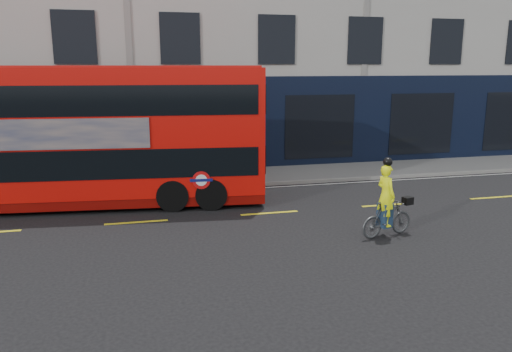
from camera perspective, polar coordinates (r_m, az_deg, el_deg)
name	(u,v)px	position (r m, az deg, el deg)	size (l,w,h in m)	color
ground	(137,240)	(13.52, -13.49, -7.08)	(120.00, 120.00, 0.00)	black
pavement	(136,182)	(19.76, -13.57, -0.67)	(60.00, 3.00, 0.12)	slate
kerb	(136,191)	(18.30, -13.56, -1.70)	(60.00, 0.12, 0.13)	gray
building_terrace	(127,0)	(25.88, -14.50, 18.91)	(50.00, 10.07, 15.00)	#B0ADA6
road_edge_line	(136,195)	(18.02, -13.55, -2.12)	(58.00, 0.10, 0.01)	silver
lane_dashes	(136,222)	(14.94, -13.51, -5.16)	(58.00, 0.12, 0.01)	gold
bus	(90,135)	(16.76, -18.41, 4.45)	(11.23, 3.59, 4.45)	red
cyclist	(387,210)	(13.62, 14.72, -3.81)	(1.68, 0.82, 2.15)	#444649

